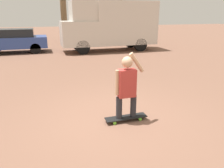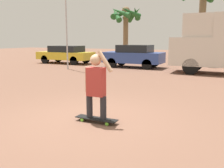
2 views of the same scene
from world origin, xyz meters
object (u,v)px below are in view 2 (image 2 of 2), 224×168
(skateboard, at_px, (96,119))
(parked_car_yellow, at_px, (66,54))
(flagpole, at_px, (67,6))
(parked_car_blue, at_px, (134,56))
(person_skateboarder, at_px, (96,83))
(palm_tree_far_left, at_px, (126,17))

(skateboard, bearing_deg, parked_car_yellow, 128.87)
(skateboard, xyz_separation_m, parked_car_yellow, (-9.10, 11.30, 0.66))
(skateboard, relative_size, flagpole, 0.15)
(parked_car_blue, height_order, parked_car_yellow, parked_car_blue)
(parked_car_yellow, bearing_deg, skateboard, -51.13)
(parked_car_yellow, distance_m, flagpole, 5.05)
(skateboard, distance_m, parked_car_yellow, 14.52)
(person_skateboarder, relative_size, parked_car_yellow, 0.35)
(skateboard, relative_size, parked_car_yellow, 0.23)
(parked_car_yellow, relative_size, flagpole, 0.67)
(skateboard, distance_m, palm_tree_far_left, 20.65)
(skateboard, xyz_separation_m, flagpole, (-6.59, 8.20, 3.75))
(flagpole, bearing_deg, parked_car_yellow, 129.12)
(skateboard, height_order, parked_car_blue, parked_car_blue)
(parked_car_blue, height_order, palm_tree_far_left, palm_tree_far_left)
(person_skateboarder, xyz_separation_m, flagpole, (-6.58, 8.20, 2.93))
(palm_tree_far_left, bearing_deg, parked_car_blue, -63.67)
(parked_car_blue, bearing_deg, palm_tree_far_left, 116.33)
(skateboard, bearing_deg, person_skateboarder, -180.00)
(palm_tree_far_left, bearing_deg, person_skateboarder, -69.03)
(skateboard, distance_m, person_skateboarder, 0.82)
(parked_car_yellow, height_order, palm_tree_far_left, palm_tree_far_left)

